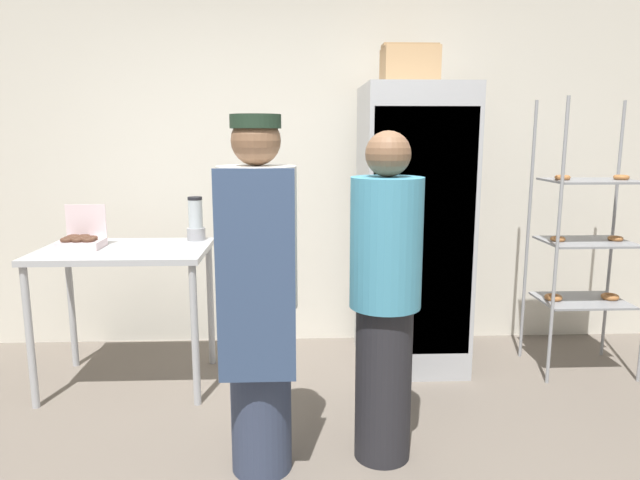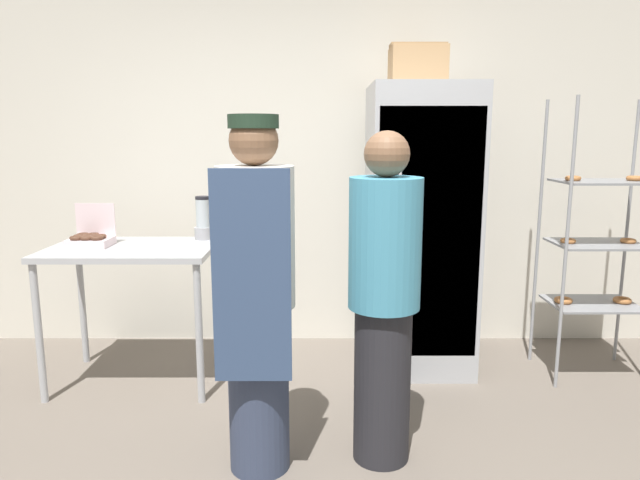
# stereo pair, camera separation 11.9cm
# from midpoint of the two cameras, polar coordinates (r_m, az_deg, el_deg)

# --- Properties ---
(back_wall) EXTENTS (6.40, 0.12, 2.82)m
(back_wall) POSITION_cam_midpoint_polar(r_m,az_deg,el_deg) (4.36, -2.37, 8.18)
(back_wall) COLOR silver
(back_wall) RESTS_ON ground_plane
(refrigerator) EXTENTS (0.69, 0.75, 1.91)m
(refrigerator) POSITION_cam_midpoint_polar(r_m,az_deg,el_deg) (3.93, 8.33, 1.12)
(refrigerator) COLOR #ADAFB5
(refrigerator) RESTS_ON ground_plane
(baking_rack) EXTENTS (0.63, 0.47, 1.82)m
(baking_rack) POSITION_cam_midpoint_polar(r_m,az_deg,el_deg) (4.14, 24.36, -0.19)
(baking_rack) COLOR #93969B
(baking_rack) RESTS_ON ground_plane
(prep_counter) EXTENTS (1.03, 0.70, 0.89)m
(prep_counter) POSITION_cam_midpoint_polar(r_m,az_deg,el_deg) (3.78, -19.80, -2.39)
(prep_counter) COLOR #ADAFB5
(prep_counter) RESTS_ON ground_plane
(donut_box) EXTENTS (0.26, 0.22, 0.26)m
(donut_box) POSITION_cam_midpoint_polar(r_m,az_deg,el_deg) (3.85, -23.60, -0.02)
(donut_box) COLOR silver
(donut_box) RESTS_ON prep_counter
(blender_pitcher) EXTENTS (0.12, 0.12, 0.29)m
(blender_pitcher) POSITION_cam_midpoint_polar(r_m,az_deg,el_deg) (3.89, -13.18, 1.88)
(blender_pitcher) COLOR #99999E
(blender_pitcher) RESTS_ON prep_counter
(cardboard_storage_box) EXTENTS (0.37, 0.29, 0.26)m
(cardboard_storage_box) POSITION_cam_midpoint_polar(r_m,az_deg,el_deg) (3.98, 8.05, 16.87)
(cardboard_storage_box) COLOR tan
(cardboard_storage_box) RESTS_ON refrigerator
(person_baker) EXTENTS (0.35, 0.37, 1.67)m
(person_baker) POSITION_cam_midpoint_polar(r_m,az_deg,el_deg) (2.63, -7.44, -5.36)
(person_baker) COLOR #333D56
(person_baker) RESTS_ON ground_plane
(person_customer) EXTENTS (0.34, 0.34, 1.61)m
(person_customer) POSITION_cam_midpoint_polar(r_m,az_deg,el_deg) (2.74, 5.27, -5.79)
(person_customer) COLOR #232328
(person_customer) RESTS_ON ground_plane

